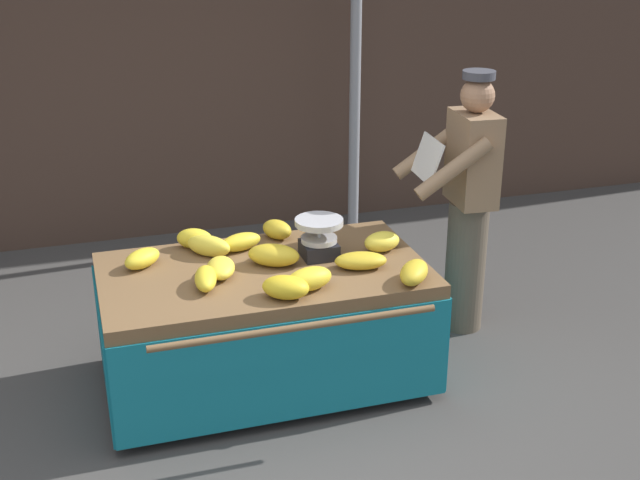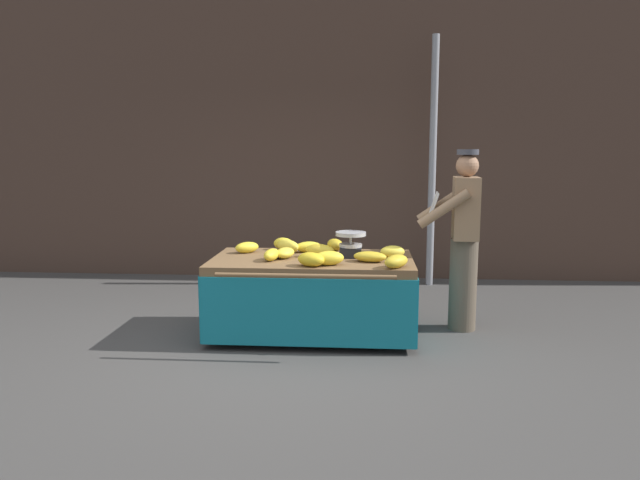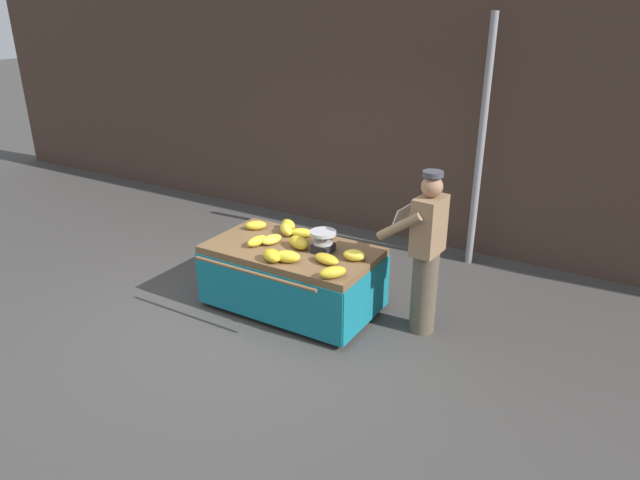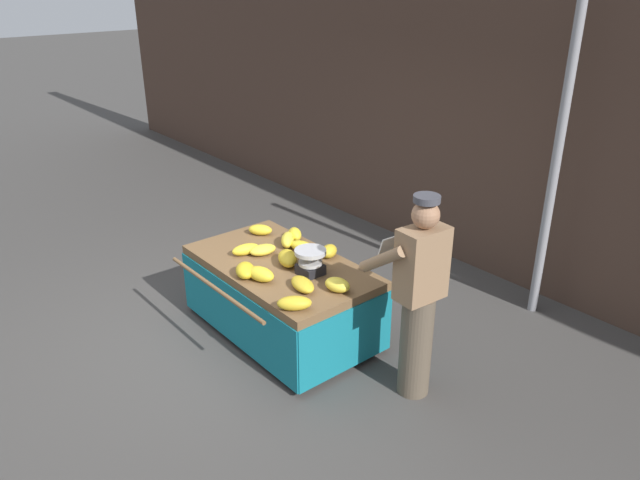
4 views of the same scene
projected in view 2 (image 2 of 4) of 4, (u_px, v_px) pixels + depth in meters
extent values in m
plane|color=#423F3D|center=(272.00, 353.00, 5.09)|extent=(60.00, 60.00, 0.00)
cube|color=#473328|center=(307.00, 117.00, 7.91)|extent=(16.00, 0.24, 4.26)
cylinder|color=gray|center=(432.00, 163.00, 7.43)|extent=(0.09, 0.09, 3.09)
cube|color=brown|center=(312.00, 262.00, 5.48)|extent=(1.83, 1.04, 0.08)
cylinder|color=black|center=(224.00, 299.00, 5.60)|extent=(0.05, 0.66, 0.66)
cylinder|color=#B7B7BC|center=(221.00, 299.00, 5.60)|extent=(0.01, 0.12, 0.12)
cylinder|color=black|center=(403.00, 302.00, 5.48)|extent=(0.05, 0.66, 0.66)
cylinder|color=#B7B7BC|center=(406.00, 302.00, 5.47)|extent=(0.01, 0.12, 0.12)
cylinder|color=#4C4742|center=(316.00, 290.00, 5.97)|extent=(0.05, 0.05, 0.65)
cube|color=#147284|center=(307.00, 313.00, 5.02)|extent=(1.83, 0.02, 0.59)
cube|color=#147284|center=(317.00, 285.00, 6.04)|extent=(1.83, 0.02, 0.59)
cube|color=#147284|center=(215.00, 296.00, 5.60)|extent=(0.02, 1.04, 0.59)
cube|color=#147284|center=(412.00, 299.00, 5.47)|extent=(0.02, 1.04, 0.59)
cylinder|color=brown|center=(305.00, 276.00, 4.79)|extent=(1.46, 0.04, 0.04)
cube|color=black|center=(351.00, 252.00, 5.51)|extent=(0.20, 0.20, 0.09)
cylinder|color=#B7B7BC|center=(351.00, 242.00, 5.50)|extent=(0.02, 0.02, 0.11)
cylinder|color=#B7B7BC|center=(351.00, 234.00, 5.48)|extent=(0.28, 0.28, 0.03)
cylinder|color=#B7B7BC|center=(351.00, 245.00, 5.50)|extent=(0.21, 0.21, 0.03)
ellipsoid|color=yellow|center=(329.00, 258.00, 5.12)|extent=(0.30, 0.22, 0.12)
ellipsoid|color=gold|center=(370.00, 257.00, 5.27)|extent=(0.32, 0.22, 0.09)
ellipsoid|color=yellow|center=(308.00, 247.00, 5.77)|extent=(0.29, 0.20, 0.10)
ellipsoid|color=yellow|center=(283.00, 244.00, 5.89)|extent=(0.25, 0.21, 0.12)
ellipsoid|color=gold|center=(335.00, 245.00, 5.87)|extent=(0.22, 0.25, 0.11)
ellipsoid|color=gold|center=(320.00, 251.00, 5.49)|extent=(0.34, 0.29, 0.12)
ellipsoid|color=yellow|center=(392.00, 252.00, 5.46)|extent=(0.26, 0.21, 0.11)
ellipsoid|color=yellow|center=(285.00, 253.00, 5.46)|extent=(0.20, 0.28, 0.10)
ellipsoid|color=gold|center=(311.00, 259.00, 5.07)|extent=(0.30, 0.27, 0.12)
ellipsoid|color=yellow|center=(288.00, 246.00, 5.75)|extent=(0.29, 0.27, 0.12)
ellipsoid|color=yellow|center=(247.00, 247.00, 5.73)|extent=(0.27, 0.25, 0.11)
ellipsoid|color=gold|center=(396.00, 261.00, 5.01)|extent=(0.28, 0.31, 0.11)
ellipsoid|color=yellow|center=(272.00, 255.00, 5.35)|extent=(0.16, 0.29, 0.10)
cylinder|color=brown|center=(463.00, 284.00, 5.70)|extent=(0.26, 0.26, 0.88)
cube|color=#8C6B4C|center=(466.00, 208.00, 5.59)|extent=(0.26, 0.40, 0.58)
sphere|color=#9E7051|center=(467.00, 166.00, 5.53)|extent=(0.21, 0.21, 0.21)
cylinder|color=#3F3F47|center=(468.00, 152.00, 5.51)|extent=(0.20, 0.20, 0.05)
cylinder|color=#8C6B4C|center=(444.00, 209.00, 5.41)|extent=(0.48, 0.12, 0.37)
cylinder|color=#8C6B4C|center=(441.00, 205.00, 5.82)|extent=(0.48, 0.12, 0.37)
cube|color=silver|center=(433.00, 206.00, 5.63)|extent=(0.12, 0.35, 0.25)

